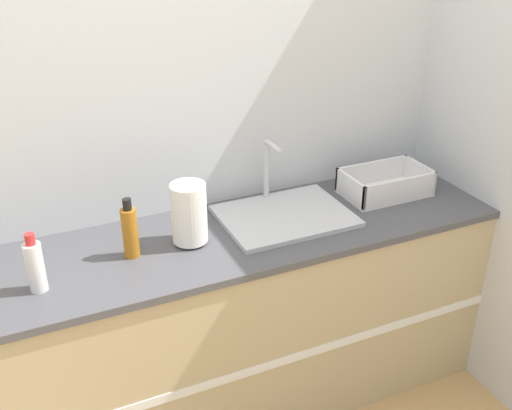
# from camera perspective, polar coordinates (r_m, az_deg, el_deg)

# --- Properties ---
(wall_back) EXTENTS (4.65, 0.06, 2.60)m
(wall_back) POSITION_cam_1_polar(r_m,az_deg,el_deg) (2.48, -5.59, 9.00)
(wall_back) COLOR silver
(wall_back) RESTS_ON ground_plane
(wall_right) EXTENTS (0.06, 2.57, 2.60)m
(wall_right) POSITION_cam_1_polar(r_m,az_deg,el_deg) (2.81, 19.91, 9.68)
(wall_right) COLOR silver
(wall_right) RESTS_ON ground_plane
(counter_cabinet) EXTENTS (2.27, 0.60, 0.88)m
(counter_cabinet) POSITION_cam_1_polar(r_m,az_deg,el_deg) (2.62, -2.40, -11.20)
(counter_cabinet) COLOR tan
(counter_cabinet) RESTS_ON ground_plane
(sink) EXTENTS (0.53, 0.41, 0.29)m
(sink) POSITION_cam_1_polar(r_m,az_deg,el_deg) (2.49, 2.69, -0.81)
(sink) COLOR silver
(sink) RESTS_ON counter_cabinet
(paper_towel_roll) EXTENTS (0.14, 0.14, 0.24)m
(paper_towel_roll) POSITION_cam_1_polar(r_m,az_deg,el_deg) (2.27, -6.39, -0.82)
(paper_towel_roll) COLOR #4C4C51
(paper_towel_roll) RESTS_ON counter_cabinet
(dish_rack) EXTENTS (0.38, 0.23, 0.12)m
(dish_rack) POSITION_cam_1_polar(r_m,az_deg,el_deg) (2.74, 12.19, 1.81)
(dish_rack) COLOR white
(dish_rack) RESTS_ON counter_cabinet
(bottle_amber) EXTENTS (0.06, 0.06, 0.23)m
(bottle_amber) POSITION_cam_1_polar(r_m,az_deg,el_deg) (2.23, -11.92, -2.46)
(bottle_amber) COLOR #B26B19
(bottle_amber) RESTS_ON counter_cabinet
(bottle_white_spray) EXTENTS (0.06, 0.06, 0.22)m
(bottle_white_spray) POSITION_cam_1_polar(r_m,az_deg,el_deg) (2.12, -20.30, -5.45)
(bottle_white_spray) COLOR white
(bottle_white_spray) RESTS_ON counter_cabinet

